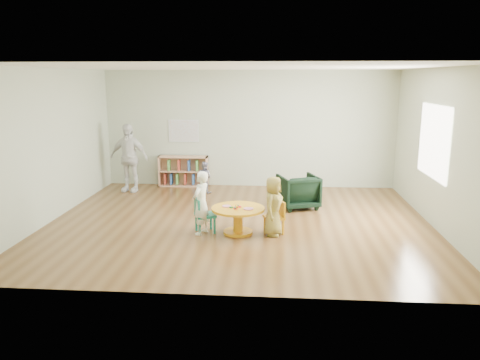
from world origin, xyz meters
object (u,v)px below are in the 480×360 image
(child_right, at_px, (273,206))
(activity_table, at_px, (238,216))
(adult_caretaker, at_px, (129,158))
(bookshelf, at_px, (183,171))
(child_left, at_px, (201,203))
(armchair, at_px, (298,191))
(kid_chair_right, at_px, (276,216))
(kid_chair_left, at_px, (203,214))
(toddler, at_px, (205,177))

(child_right, bearing_deg, activity_table, 103.34)
(child_right, xyz_separation_m, adult_caretaker, (-3.39, 2.89, 0.29))
(bookshelf, height_order, child_left, child_left)
(armchair, bearing_deg, child_left, 27.66)
(armchair, xyz_separation_m, child_right, (-0.50, -1.75, 0.16))
(bookshelf, xyz_separation_m, armchair, (2.74, -1.78, -0.02))
(armchair, bearing_deg, activity_table, 38.89)
(kid_chair_right, bearing_deg, adult_caretaker, 27.87)
(bookshelf, height_order, child_right, child_right)
(armchair, height_order, child_right, child_right)
(kid_chair_left, height_order, bookshelf, bookshelf)
(kid_chair_right, distance_m, adult_caretaker, 4.46)
(toddler, bearing_deg, child_right, 143.82)
(armchair, height_order, toddler, toddler)
(activity_table, relative_size, child_right, 0.89)
(kid_chair_left, relative_size, kid_chair_right, 1.08)
(activity_table, bearing_deg, kid_chair_right, 4.59)
(kid_chair_left, xyz_separation_m, toddler, (-0.40, 2.84, 0.04))
(bookshelf, xyz_separation_m, child_right, (2.24, -3.53, 0.14))
(activity_table, relative_size, toddler, 1.25)
(kid_chair_right, height_order, child_left, child_left)
(activity_table, bearing_deg, child_right, -4.32)
(child_left, height_order, child_right, child_left)
(toddler, relative_size, adult_caretaker, 0.46)
(bookshelf, bearing_deg, adult_caretaker, -150.81)
(activity_table, xyz_separation_m, kid_chair_left, (-0.61, -0.01, 0.01))
(bookshelf, relative_size, armchair, 1.59)
(kid_chair_right, xyz_separation_m, toddler, (-1.66, 2.78, 0.06))
(kid_chair_right, distance_m, bookshelf, 4.13)
(child_left, distance_m, adult_caretaker, 3.65)
(kid_chair_left, xyz_separation_m, child_right, (1.21, -0.04, 0.18))
(kid_chair_right, bearing_deg, kid_chair_left, 69.76)
(activity_table, distance_m, armchair, 2.03)
(child_left, height_order, adult_caretaker, adult_caretaker)
(activity_table, height_order, child_left, child_left)
(activity_table, bearing_deg, kid_chair_left, -179.08)
(child_left, bearing_deg, child_right, 112.33)
(adult_caretaker, bearing_deg, kid_chair_right, -30.35)
(toddler, height_order, adult_caretaker, adult_caretaker)
(activity_table, relative_size, bookshelf, 0.76)
(child_right, relative_size, adult_caretaker, 0.64)
(kid_chair_left, bearing_deg, adult_caretaker, -164.51)
(child_right, bearing_deg, child_left, 109.09)
(toddler, bearing_deg, kid_chair_left, 122.62)
(child_right, xyz_separation_m, toddler, (-1.61, 2.88, -0.14))
(kid_chair_right, xyz_separation_m, child_left, (-1.28, -0.13, 0.24))
(adult_caretaker, bearing_deg, child_left, -44.73)
(kid_chair_left, relative_size, armchair, 0.81)
(activity_table, distance_m, child_left, 0.67)
(activity_table, height_order, bookshelf, bookshelf)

